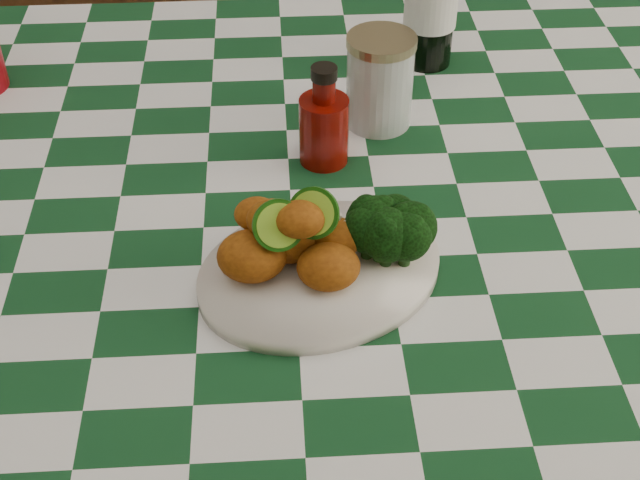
{
  "coord_description": "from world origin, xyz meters",
  "views": [
    {
      "loc": [
        -0.02,
        -0.86,
        1.45
      ],
      "look_at": [
        0.03,
        -0.16,
        0.84
      ],
      "focal_mm": 50.0,
      "sensor_mm": 36.0,
      "label": 1
    }
  ],
  "objects_px": {
    "dining_table": "(296,396)",
    "wooden_chair_left": "(62,102)",
    "ketchup_bottle": "(324,115)",
    "wooden_chair_right": "(382,99)",
    "mason_jar": "(380,81)",
    "plate": "(320,272)",
    "fried_chicken_pile": "(300,235)"
  },
  "relations": [
    {
      "from": "fried_chicken_pile",
      "to": "mason_jar",
      "type": "height_order",
      "value": "mason_jar"
    },
    {
      "from": "wooden_chair_left",
      "to": "wooden_chair_right",
      "type": "height_order",
      "value": "wooden_chair_left"
    },
    {
      "from": "ketchup_bottle",
      "to": "mason_jar",
      "type": "bearing_deg",
      "value": 46.41
    },
    {
      "from": "ketchup_bottle",
      "to": "mason_jar",
      "type": "height_order",
      "value": "ketchup_bottle"
    },
    {
      "from": "dining_table",
      "to": "fried_chicken_pile",
      "type": "height_order",
      "value": "fried_chicken_pile"
    },
    {
      "from": "fried_chicken_pile",
      "to": "ketchup_bottle",
      "type": "height_order",
      "value": "ketchup_bottle"
    },
    {
      "from": "mason_jar",
      "to": "fried_chicken_pile",
      "type": "bearing_deg",
      "value": -111.18
    },
    {
      "from": "dining_table",
      "to": "wooden_chair_right",
      "type": "relative_size",
      "value": 1.88
    },
    {
      "from": "fried_chicken_pile",
      "to": "wooden_chair_right",
      "type": "xyz_separation_m",
      "value": [
        0.21,
        0.91,
        -0.41
      ]
    },
    {
      "from": "plate",
      "to": "fried_chicken_pile",
      "type": "distance_m",
      "value": 0.06
    },
    {
      "from": "wooden_chair_right",
      "to": "wooden_chair_left",
      "type": "bearing_deg",
      "value": 158.52
    },
    {
      "from": "dining_table",
      "to": "ketchup_bottle",
      "type": "distance_m",
      "value": 0.47
    },
    {
      "from": "dining_table",
      "to": "ketchup_bottle",
      "type": "height_order",
      "value": "ketchup_bottle"
    },
    {
      "from": "plate",
      "to": "mason_jar",
      "type": "height_order",
      "value": "mason_jar"
    },
    {
      "from": "plate",
      "to": "ketchup_bottle",
      "type": "bearing_deg",
      "value": 85.26
    },
    {
      "from": "dining_table",
      "to": "wooden_chair_right",
      "type": "distance_m",
      "value": 0.78
    },
    {
      "from": "fried_chicken_pile",
      "to": "ketchup_bottle",
      "type": "xyz_separation_m",
      "value": [
        0.04,
        0.22,
        0.0
      ]
    },
    {
      "from": "mason_jar",
      "to": "plate",
      "type": "bearing_deg",
      "value": -107.69
    },
    {
      "from": "fried_chicken_pile",
      "to": "wooden_chair_right",
      "type": "distance_m",
      "value": 1.02
    },
    {
      "from": "ketchup_bottle",
      "to": "mason_jar",
      "type": "relative_size",
      "value": 1.05
    },
    {
      "from": "ketchup_bottle",
      "to": "fried_chicken_pile",
      "type": "bearing_deg",
      "value": -100.04
    },
    {
      "from": "ketchup_bottle",
      "to": "dining_table",
      "type": "bearing_deg",
      "value": -126.53
    },
    {
      "from": "mason_jar",
      "to": "wooden_chair_left",
      "type": "distance_m",
      "value": 0.88
    },
    {
      "from": "plate",
      "to": "fried_chicken_pile",
      "type": "xyz_separation_m",
      "value": [
        -0.02,
        0.0,
        0.05
      ]
    },
    {
      "from": "mason_jar",
      "to": "dining_table",
      "type": "bearing_deg",
      "value": -130.76
    },
    {
      "from": "plate",
      "to": "wooden_chair_left",
      "type": "xyz_separation_m",
      "value": [
        -0.47,
        0.87,
        -0.31
      ]
    },
    {
      "from": "wooden_chair_left",
      "to": "wooden_chair_right",
      "type": "xyz_separation_m",
      "value": [
        0.66,
        0.04,
        -0.04
      ]
    },
    {
      "from": "plate",
      "to": "wooden_chair_left",
      "type": "relative_size",
      "value": 0.28
    },
    {
      "from": "dining_table",
      "to": "wooden_chair_left",
      "type": "distance_m",
      "value": 0.84
    },
    {
      "from": "dining_table",
      "to": "plate",
      "type": "height_order",
      "value": "plate"
    },
    {
      "from": "wooden_chair_left",
      "to": "wooden_chair_right",
      "type": "distance_m",
      "value": 0.66
    },
    {
      "from": "ketchup_bottle",
      "to": "mason_jar",
      "type": "distance_m",
      "value": 0.11
    }
  ]
}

